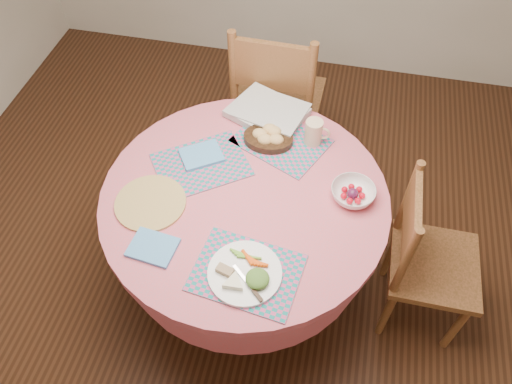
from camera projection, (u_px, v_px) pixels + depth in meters
ground at (247, 280)px, 2.71m from camera, size 4.00×4.00×0.00m
dining_table at (245, 221)px, 2.28m from camera, size 1.24×1.24×0.75m
chair_right at (425, 258)px, 2.25m from camera, size 0.40×0.42×0.90m
chair_back at (276, 99)px, 2.81m from camera, size 0.50×0.48×1.05m
placemat_front at (247, 272)px, 1.89m from camera, size 0.44×0.35×0.01m
placemat_left at (201, 165)px, 2.23m from camera, size 0.50×0.48×0.01m
placemat_back at (281, 141)px, 2.32m from camera, size 0.49×0.44×0.01m
wicker_trivet at (150, 203)px, 2.09m from camera, size 0.30×0.30×0.01m
napkin_near at (153, 247)px, 1.95m from camera, size 0.19×0.16×0.01m
napkin_far at (201, 155)px, 2.25m from camera, size 0.23×0.22×0.01m
dinner_plate at (246, 273)px, 1.87m from camera, size 0.28×0.28×0.05m
bread_bowl at (269, 137)px, 2.29m from camera, size 0.23×0.23×0.08m
latte_mug at (314, 132)px, 2.27m from camera, size 0.12×0.08×0.12m
fruit_bowl at (353, 193)px, 2.10m from camera, size 0.24×0.24×0.06m
newspaper_stack at (268, 112)px, 2.41m from camera, size 0.42×0.39×0.04m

